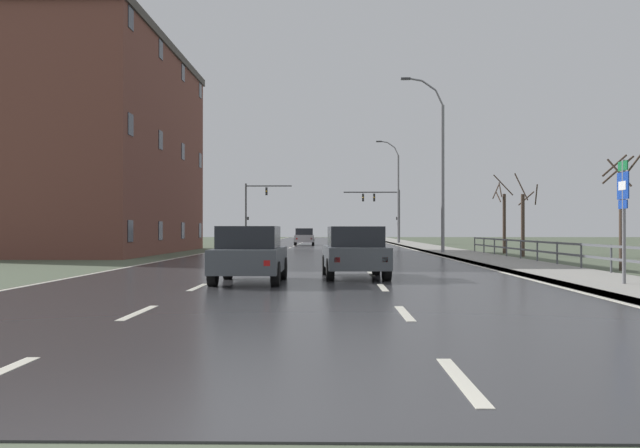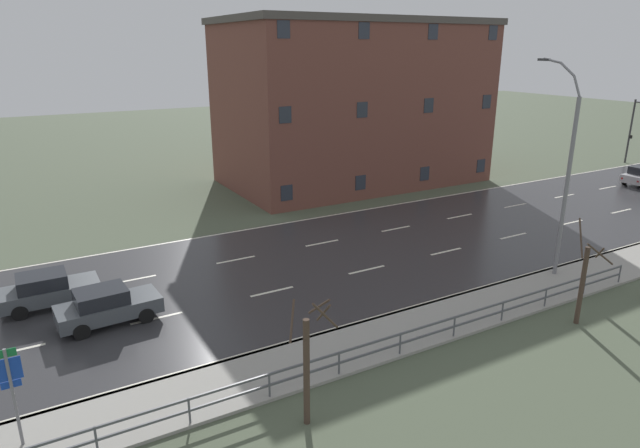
{
  "view_description": "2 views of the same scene",
  "coord_description": "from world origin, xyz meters",
  "px_view_note": "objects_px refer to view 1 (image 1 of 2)",
  "views": [
    {
      "loc": [
        1.09,
        -4.84,
        1.49
      ],
      "look_at": [
        -0.25,
        66.1,
        2.02
      ],
      "focal_mm": 39.36,
      "sensor_mm": 36.0,
      "label": 1
    },
    {
      "loc": [
        24.04,
        13.91,
        11.07
      ],
      "look_at": [
        0.0,
        27.53,
        2.1
      ],
      "focal_mm": 30.82,
      "sensor_mm": 36.0,
      "label": 2
    }
  ],
  "objects_px": {
    "traffic_signal_left": "(254,204)",
    "car_far_right": "(355,252)",
    "street_lamp_midground": "(440,168)",
    "car_near_right": "(304,237)",
    "car_distant": "(250,254)",
    "street_lamp_distant": "(397,193)",
    "highway_sign": "(623,206)",
    "traffic_signal_right": "(384,206)",
    "brick_building": "(79,149)"
  },
  "relations": [
    {
      "from": "traffic_signal_left",
      "to": "street_lamp_midground",
      "type": "bearing_deg",
      "value": -64.31
    },
    {
      "from": "highway_sign",
      "to": "traffic_signal_left",
      "type": "relative_size",
      "value": 0.52
    },
    {
      "from": "street_lamp_midground",
      "to": "traffic_signal_left",
      "type": "distance_m",
      "value": 33.46
    },
    {
      "from": "street_lamp_midground",
      "to": "car_near_right",
      "type": "xyz_separation_m",
      "value": [
        -9.01,
        22.63,
        -4.35
      ]
    },
    {
      "from": "traffic_signal_right",
      "to": "car_near_right",
      "type": "height_order",
      "value": "traffic_signal_right"
    },
    {
      "from": "brick_building",
      "to": "car_distant",
      "type": "bearing_deg",
      "value": -60.92
    },
    {
      "from": "car_far_right",
      "to": "car_distant",
      "type": "height_order",
      "value": "same"
    },
    {
      "from": "highway_sign",
      "to": "car_distant",
      "type": "bearing_deg",
      "value": 171.32
    },
    {
      "from": "street_lamp_distant",
      "to": "car_far_right",
      "type": "bearing_deg",
      "value": -96.67
    },
    {
      "from": "traffic_signal_right",
      "to": "highway_sign",
      "type": "bearing_deg",
      "value": -87.89
    },
    {
      "from": "street_lamp_distant",
      "to": "brick_building",
      "type": "distance_m",
      "value": 34.45
    },
    {
      "from": "highway_sign",
      "to": "car_far_right",
      "type": "distance_m",
      "value": 7.61
    },
    {
      "from": "street_lamp_distant",
      "to": "car_far_right",
      "type": "distance_m",
      "value": 49.41
    },
    {
      "from": "car_distant",
      "to": "car_near_right",
      "type": "bearing_deg",
      "value": 90.62
    },
    {
      "from": "car_far_right",
      "to": "street_lamp_midground",
      "type": "bearing_deg",
      "value": 71.09
    },
    {
      "from": "street_lamp_distant",
      "to": "traffic_signal_left",
      "type": "xyz_separation_m",
      "value": [
        -14.52,
        1.73,
        -1.05
      ]
    },
    {
      "from": "street_lamp_distant",
      "to": "car_distant",
      "type": "bearing_deg",
      "value": -99.66
    },
    {
      "from": "traffic_signal_right",
      "to": "street_lamp_midground",
      "type": "bearing_deg",
      "value": -88.03
    },
    {
      "from": "traffic_signal_left",
      "to": "car_far_right",
      "type": "bearing_deg",
      "value": -80.14
    },
    {
      "from": "car_near_right",
      "to": "car_distant",
      "type": "height_order",
      "value": "same"
    },
    {
      "from": "car_near_right",
      "to": "brick_building",
      "type": "height_order",
      "value": "brick_building"
    },
    {
      "from": "traffic_signal_right",
      "to": "car_near_right",
      "type": "xyz_separation_m",
      "value": [
        -7.95,
        -8.06,
        -3.09
      ]
    },
    {
      "from": "traffic_signal_left",
      "to": "car_far_right",
      "type": "relative_size",
      "value": 1.48
    },
    {
      "from": "traffic_signal_left",
      "to": "car_distant",
      "type": "xyz_separation_m",
      "value": [
        5.86,
        -52.63,
        -3.24
      ]
    },
    {
      "from": "street_lamp_distant",
      "to": "car_distant",
      "type": "relative_size",
      "value": 2.53
    },
    {
      "from": "street_lamp_distant",
      "to": "car_near_right",
      "type": "distance_m",
      "value": 11.55
    },
    {
      "from": "street_lamp_midground",
      "to": "highway_sign",
      "type": "height_order",
      "value": "street_lamp_midground"
    },
    {
      "from": "car_far_right",
      "to": "brick_building",
      "type": "bearing_deg",
      "value": 122.9
    },
    {
      "from": "street_lamp_midground",
      "to": "traffic_signal_right",
      "type": "height_order",
      "value": "street_lamp_midground"
    },
    {
      "from": "traffic_signal_right",
      "to": "traffic_signal_left",
      "type": "xyz_separation_m",
      "value": [
        -13.44,
        -0.55,
        0.15
      ]
    },
    {
      "from": "car_near_right",
      "to": "car_distant",
      "type": "bearing_deg",
      "value": -91.44
    },
    {
      "from": "car_distant",
      "to": "street_lamp_midground",
      "type": "bearing_deg",
      "value": 69.15
    },
    {
      "from": "highway_sign",
      "to": "car_far_right",
      "type": "bearing_deg",
      "value": 152.43
    },
    {
      "from": "traffic_signal_right",
      "to": "traffic_signal_left",
      "type": "bearing_deg",
      "value": -177.65
    },
    {
      "from": "traffic_signal_left",
      "to": "car_near_right",
      "type": "height_order",
      "value": "traffic_signal_left"
    },
    {
      "from": "traffic_signal_left",
      "to": "car_far_right",
      "type": "xyz_separation_m",
      "value": [
        8.8,
        -50.62,
        -3.24
      ]
    },
    {
      "from": "street_lamp_distant",
      "to": "traffic_signal_right",
      "type": "distance_m",
      "value": 2.79
    },
    {
      "from": "highway_sign",
      "to": "car_distant",
      "type": "distance_m",
      "value": 9.79
    },
    {
      "from": "traffic_signal_right",
      "to": "car_distant",
      "type": "height_order",
      "value": "traffic_signal_right"
    },
    {
      "from": "car_near_right",
      "to": "traffic_signal_left",
      "type": "bearing_deg",
      "value": 124.25
    },
    {
      "from": "highway_sign",
      "to": "traffic_signal_left",
      "type": "xyz_separation_m",
      "value": [
        -15.45,
        54.1,
        1.97
      ]
    },
    {
      "from": "street_lamp_midground",
      "to": "street_lamp_distant",
      "type": "xyz_separation_m",
      "value": [
        0.03,
        28.41,
        -0.06
      ]
    },
    {
      "from": "traffic_signal_right",
      "to": "car_near_right",
      "type": "distance_m",
      "value": 11.74
    },
    {
      "from": "highway_sign",
      "to": "brick_building",
      "type": "height_order",
      "value": "brick_building"
    },
    {
      "from": "street_lamp_distant",
      "to": "car_distant",
      "type": "xyz_separation_m",
      "value": [
        -8.66,
        -50.9,
        -4.29
      ]
    },
    {
      "from": "street_lamp_midground",
      "to": "car_far_right",
      "type": "bearing_deg",
      "value": -105.54
    },
    {
      "from": "traffic_signal_left",
      "to": "car_near_right",
      "type": "bearing_deg",
      "value": -53.83
    },
    {
      "from": "street_lamp_distant",
      "to": "highway_sign",
      "type": "distance_m",
      "value": 52.46
    },
    {
      "from": "highway_sign",
      "to": "car_far_right",
      "type": "height_order",
      "value": "highway_sign"
    },
    {
      "from": "street_lamp_distant",
      "to": "car_near_right",
      "type": "relative_size",
      "value": 2.5
    }
  ]
}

